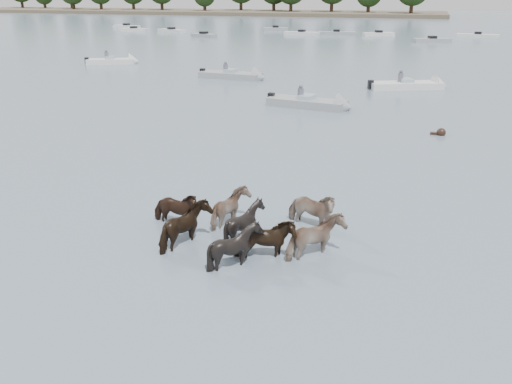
% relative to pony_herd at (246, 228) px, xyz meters
% --- Properties ---
extents(ground, '(400.00, 400.00, 0.00)m').
position_rel_pony_herd_xyz_m(ground, '(-1.14, -0.81, -0.43)').
color(ground, '#4C5C6D').
rests_on(ground, ground).
extents(shoreline, '(160.00, 30.00, 1.00)m').
position_rel_pony_herd_xyz_m(shoreline, '(-71.14, 149.19, 0.07)').
color(shoreline, '#4C4233').
rests_on(shoreline, ground).
extents(pony_herd, '(5.92, 4.02, 1.41)m').
position_rel_pony_herd_xyz_m(pony_herd, '(0.00, 0.00, 0.00)').
color(pony_herd, black).
rests_on(pony_herd, ground).
extents(swimming_pony, '(0.72, 0.44, 0.44)m').
position_rel_pony_herd_xyz_m(swimming_pony, '(5.26, 13.81, -0.33)').
color(swimming_pony, black).
rests_on(swimming_pony, ground).
extents(motorboat_a, '(5.69, 2.00, 1.92)m').
position_rel_pony_herd_xyz_m(motorboat_a, '(-9.77, 27.25, -0.20)').
color(motorboat_a, gray).
rests_on(motorboat_a, ground).
extents(motorboat_b, '(5.43, 2.34, 1.92)m').
position_rel_pony_herd_xyz_m(motorboat_b, '(-1.58, 18.20, -0.20)').
color(motorboat_b, gray).
rests_on(motorboat_b, ground).
extents(motorboat_c, '(5.77, 3.68, 1.92)m').
position_rel_pony_herd_xyz_m(motorboat_c, '(3.76, 26.89, -0.21)').
color(motorboat_c, silver).
rests_on(motorboat_c, ground).
extents(motorboat_f, '(5.09, 3.56, 1.92)m').
position_rel_pony_herd_xyz_m(motorboat_f, '(-23.95, 32.52, -0.20)').
color(motorboat_f, silver).
rests_on(motorboat_f, ground).
extents(distant_flotilla, '(105.50, 26.00, 0.93)m').
position_rel_pony_herd_xyz_m(distant_flotilla, '(-1.12, 72.09, -0.17)').
color(distant_flotilla, silver).
rests_on(distant_flotilla, ground).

